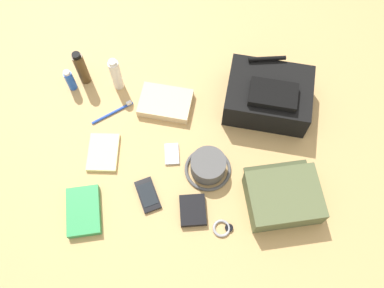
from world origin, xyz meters
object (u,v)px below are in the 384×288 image
(cologne_bottle, at_px, (81,68))
(wristwatch, at_px, (223,228))
(cell_phone, at_px, (148,195))
(folded_towel, at_px, (165,103))
(toothpaste_tube, at_px, (116,74))
(deodorant_spray, at_px, (70,80))
(toiletry_pouch, at_px, (283,197))
(paperback_novel, at_px, (84,211))
(notepad, at_px, (103,153))
(backpack, at_px, (268,96))
(wallet, at_px, (193,210))
(bucket_hat, at_px, (208,166))
(toothbrush, at_px, (115,112))
(media_player, at_px, (172,154))

(cologne_bottle, bearing_deg, wristwatch, -52.08)
(cell_phone, distance_m, folded_towel, 0.38)
(cell_phone, distance_m, wristwatch, 0.29)
(toothpaste_tube, xyz_separation_m, folded_towel, (0.18, -0.10, -0.06))
(deodorant_spray, distance_m, folded_towel, 0.39)
(toothpaste_tube, relative_size, cell_phone, 1.20)
(toiletry_pouch, height_order, folded_towel, toiletry_pouch)
(paperback_novel, distance_m, cell_phone, 0.23)
(deodorant_spray, bearing_deg, toiletry_pouch, -34.17)
(toothpaste_tube, distance_m, paperback_novel, 0.54)
(notepad, bearing_deg, deodorant_spray, 118.39)
(backpack, xyz_separation_m, wallet, (-0.31, -0.41, -0.06))
(deodorant_spray, height_order, cologne_bottle, cologne_bottle)
(bucket_hat, relative_size, toothbrush, 1.06)
(cologne_bottle, xyz_separation_m, folded_towel, (0.32, -0.14, -0.06))
(notepad, bearing_deg, bucket_hat, -7.88)
(toothpaste_tube, relative_size, wristwatch, 2.31)
(toiletry_pouch, relative_size, bucket_hat, 1.53)
(folded_towel, bearing_deg, cell_phone, -101.64)
(wallet, bearing_deg, paperback_novel, 176.61)
(cologne_bottle, bearing_deg, toiletry_pouch, -37.65)
(cologne_bottle, distance_m, folded_towel, 0.35)
(toothpaste_tube, bearing_deg, media_player, -57.59)
(toothbrush, height_order, notepad, toothbrush)
(backpack, relative_size, wallet, 3.31)
(cologne_bottle, height_order, notepad, cologne_bottle)
(media_player, bearing_deg, bucket_hat, -27.79)
(deodorant_spray, bearing_deg, media_player, -39.67)
(bucket_hat, relative_size, wristwatch, 2.41)
(bucket_hat, height_order, media_player, bucket_hat)
(toiletry_pouch, xyz_separation_m, cologne_bottle, (-0.72, 0.55, 0.04))
(cell_phone, bearing_deg, paperback_novel, -167.88)
(deodorant_spray, bearing_deg, wallet, -50.22)
(wallet, bearing_deg, backpack, 52.43)
(bucket_hat, xyz_separation_m, wristwatch, (0.03, -0.22, -0.03))
(toothbrush, relative_size, wallet, 1.47)
(paperback_novel, xyz_separation_m, media_player, (0.32, 0.20, -0.01))
(toiletry_pouch, distance_m, notepad, 0.67)
(deodorant_spray, xyz_separation_m, notepad, (0.13, -0.30, -0.04))
(bucket_hat, distance_m, wristwatch, 0.22)
(wallet, xyz_separation_m, notepad, (-0.32, 0.24, -0.00))
(toiletry_pouch, height_order, media_player, toiletry_pouch)
(backpack, bearing_deg, toothbrush, 179.91)
(wallet, bearing_deg, toiletry_pouch, 3.37)
(cologne_bottle, xyz_separation_m, wallet, (0.40, -0.57, -0.07))
(toothpaste_tube, height_order, wallet, toothpaste_tube)
(cologne_bottle, bearing_deg, wallet, -55.06)
(wristwatch, distance_m, wallet, 0.12)
(toothpaste_tube, xyz_separation_m, toothbrush, (-0.01, -0.12, -0.07))
(deodorant_spray, xyz_separation_m, toothbrush, (0.17, -0.13, -0.04))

